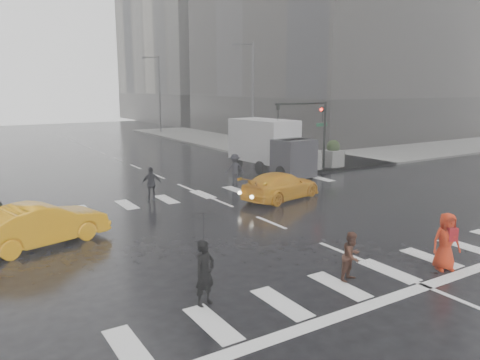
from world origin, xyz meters
TOP-DOWN VIEW (x-y plane):
  - ground at (0.00, 0.00)m, footprint 120.00×120.00m
  - sidewalk_ne at (19.50, 17.50)m, footprint 35.00×35.00m
  - building_ne_far at (29.00, 56.00)m, footprint 26.05×26.05m
  - road_markings at (0.00, 0.00)m, footprint 18.00×48.00m
  - traffic_signal_pole at (9.01, 8.01)m, footprint 4.45×0.42m
  - street_lamp_near at (10.87, 18.00)m, footprint 2.15×0.22m
  - street_lamp_far at (10.87, 38.00)m, footprint 2.15×0.22m
  - planter_west at (7.00, 8.20)m, footprint 1.10×1.10m
  - planter_mid at (9.00, 8.20)m, footprint 1.10×1.10m
  - planter_east at (11.00, 8.20)m, footprint 1.10×1.10m
  - pedestrian_black at (-5.68, -5.04)m, footprint 1.22×1.23m
  - pedestrian_brown at (-1.43, -5.88)m, footprint 0.81×0.70m
  - pedestrian_orange at (1.53, -6.80)m, footprint 1.02×0.88m
  - pedestrian_far_a at (-2.71, 6.09)m, footprint 1.06×0.75m
  - pedestrian_far_b at (2.84, 7.48)m, footprint 1.22×0.88m
  - taxi_mid at (-8.35, 2.00)m, footprint 4.78×2.76m
  - taxi_rear at (2.78, 3.04)m, footprint 4.40×2.84m
  - box_truck at (6.61, 9.18)m, footprint 2.37×6.31m

SIDE VIEW (x-z plane):
  - ground at x=0.00m, z-range 0.00..0.00m
  - road_markings at x=0.00m, z-range 0.00..0.01m
  - sidewalk_ne at x=19.50m, z-range 0.00..0.15m
  - taxi_rear at x=2.78m, z-range 0.00..1.33m
  - pedestrian_brown at x=-1.43m, z-range 0.00..1.42m
  - taxi_mid at x=-8.35m, z-range 0.00..1.49m
  - pedestrian_far_a at x=-2.71m, z-range 0.00..1.65m
  - pedestrian_far_b at x=2.84m, z-range 0.00..1.69m
  - pedestrian_orange at x=1.53m, z-range 0.01..1.77m
  - planter_west at x=7.00m, z-range 0.08..1.88m
  - planter_mid at x=9.00m, z-range 0.08..1.88m
  - planter_east at x=11.00m, z-range 0.08..1.88m
  - pedestrian_black at x=-5.68m, z-range 0.39..2.82m
  - box_truck at x=6.61m, z-range 0.11..3.46m
  - traffic_signal_pole at x=9.01m, z-range 0.97..5.47m
  - street_lamp_near at x=10.87m, z-range 0.45..9.45m
  - street_lamp_far at x=10.87m, z-range 0.45..9.45m
  - building_ne_far at x=29.00m, z-range -1.73..34.27m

